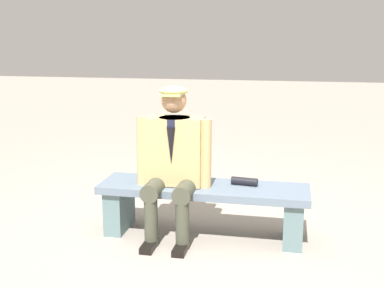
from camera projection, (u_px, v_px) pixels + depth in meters
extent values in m
plane|color=gray|center=(203.00, 235.00, 4.18)|extent=(30.00, 30.00, 0.00)
cube|color=slate|center=(203.00, 189.00, 4.09)|extent=(1.75, 0.48, 0.06)
cube|color=slate|center=(293.00, 220.00, 3.99)|extent=(0.15, 0.40, 0.38)
cube|color=slate|center=(120.00, 208.00, 4.28)|extent=(0.15, 0.40, 0.38)
cube|color=tan|center=(175.00, 151.00, 4.07)|extent=(0.47, 0.25, 0.56)
cylinder|color=#1E2338|center=(175.00, 121.00, 4.01)|extent=(0.26, 0.26, 0.06)
cone|color=black|center=(171.00, 146.00, 3.93)|extent=(0.07, 0.07, 0.31)
sphere|color=tan|center=(174.00, 100.00, 3.95)|extent=(0.21, 0.21, 0.21)
ellipsoid|color=tan|center=(174.00, 91.00, 3.94)|extent=(0.24, 0.24, 0.07)
cube|color=tan|center=(171.00, 95.00, 3.85)|extent=(0.17, 0.09, 0.02)
cylinder|color=#434637|center=(186.00, 189.00, 3.96)|extent=(0.15, 0.40, 0.15)
cylinder|color=#434637|center=(182.00, 222.00, 3.86)|extent=(0.11, 0.11, 0.45)
cube|color=black|center=(181.00, 249.00, 3.85)|extent=(0.10, 0.24, 0.05)
cylinder|color=tan|center=(205.00, 154.00, 3.98)|extent=(0.11, 0.11, 0.58)
cylinder|color=#434637|center=(156.00, 187.00, 4.01)|extent=(0.15, 0.40, 0.15)
cylinder|color=#434637|center=(151.00, 220.00, 3.91)|extent=(0.11, 0.11, 0.45)
cube|color=black|center=(149.00, 246.00, 3.90)|extent=(0.10, 0.24, 0.05)
cylinder|color=tan|center=(143.00, 151.00, 4.08)|extent=(0.12, 0.15, 0.58)
cylinder|color=black|center=(244.00, 181.00, 4.08)|extent=(0.23, 0.09, 0.07)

